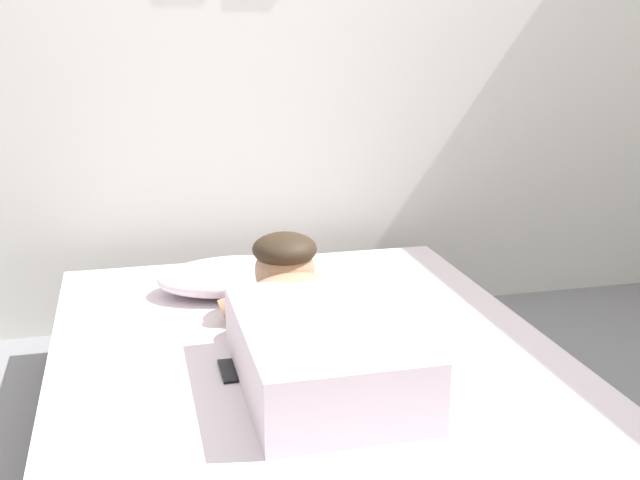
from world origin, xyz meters
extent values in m
cube|color=silver|center=(0.00, 1.42, 1.25)|extent=(4.14, 0.10, 2.50)
cube|color=#4C4742|center=(-0.03, 0.22, 0.05)|extent=(1.47, 1.95, 0.11)
cube|color=silver|center=(-0.03, 0.22, 0.22)|extent=(1.42, 1.89, 0.22)
ellipsoid|color=silver|center=(-0.16, 0.80, 0.38)|extent=(0.52, 0.32, 0.11)
cube|color=silver|center=(-0.03, 0.04, 0.42)|extent=(0.42, 0.64, 0.18)
ellipsoid|color=tan|center=(-0.03, 0.38, 0.44)|extent=(0.32, 0.20, 0.16)
sphere|color=tan|center=(-0.03, 0.54, 0.48)|extent=(0.19, 0.19, 0.19)
ellipsoid|color=#332619|center=(-0.03, 0.54, 0.55)|extent=(0.20, 0.20, 0.10)
cylinder|color=tan|center=(-0.13, 0.52, 0.41)|extent=(0.23, 0.07, 0.14)
cylinder|color=tan|center=(0.07, 0.52, 0.41)|extent=(0.23, 0.07, 0.14)
cylinder|color=teal|center=(0.06, 0.69, 0.37)|extent=(0.09, 0.09, 0.07)
torus|color=teal|center=(0.11, 0.69, 0.37)|extent=(0.05, 0.01, 0.05)
cube|color=black|center=(-0.25, 0.17, 0.33)|extent=(0.07, 0.14, 0.01)
camera|label=1|loc=(-0.49, -1.77, 1.25)|focal=44.74mm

